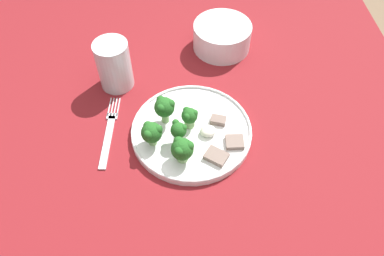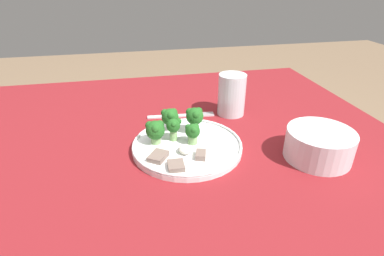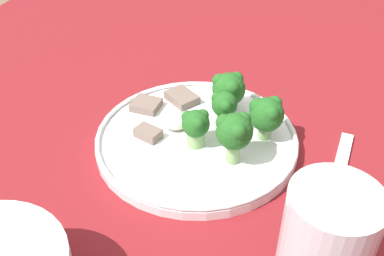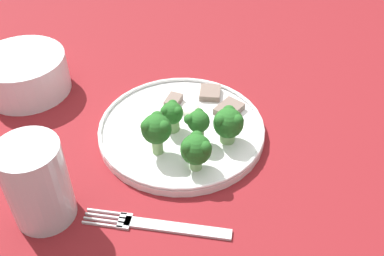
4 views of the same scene
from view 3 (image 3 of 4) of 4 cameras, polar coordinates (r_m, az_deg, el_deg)
name	(u,v)px [view 3 (image 3 of 4)]	position (r m, az deg, el deg)	size (l,w,h in m)	color
table	(208,184)	(0.65, 2.02, -7.10)	(1.08, 1.15, 0.73)	maroon
dinner_plate	(197,139)	(0.57, 0.58, -1.42)	(0.25, 0.25, 0.02)	white
fork	(337,181)	(0.55, 17.90, -6.41)	(0.03, 0.19, 0.00)	silver
drinking_glass	(324,250)	(0.41, 16.38, -14.65)	(0.08, 0.08, 0.12)	silver
broccoli_floret_near_rim_left	(234,132)	(0.51, 5.41, -0.45)	(0.04, 0.04, 0.07)	#7FA866
broccoli_floret_center_left	(196,125)	(0.54, 0.49, 0.37)	(0.03, 0.03, 0.05)	#7FA866
broccoli_floret_back_left	(223,108)	(0.56, 3.99, 2.54)	(0.03, 0.03, 0.05)	#7FA866
broccoli_floret_front_left	(229,89)	(0.60, 4.69, 4.93)	(0.05, 0.04, 0.06)	#7FA866
broccoli_floret_center_back	(267,114)	(0.55, 9.49, 1.80)	(0.04, 0.04, 0.06)	#7FA866
meat_slice_front_slice	(182,97)	(0.63, -1.30, 3.89)	(0.05, 0.05, 0.01)	#756056
meat_slice_middle_slice	(148,133)	(0.57, -5.60, -0.65)	(0.04, 0.03, 0.01)	#756056
meat_slice_rear_slice	(146,105)	(0.62, -5.86, 2.94)	(0.04, 0.03, 0.01)	#756056
sauce_dollop	(174,122)	(0.58, -2.25, 0.83)	(0.03, 0.03, 0.02)	silver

